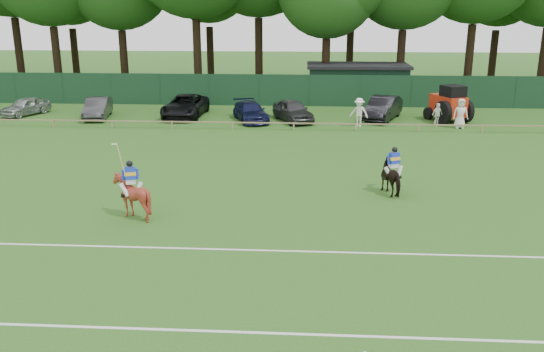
# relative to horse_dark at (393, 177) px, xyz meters

# --- Properties ---
(ground) EXTENTS (160.00, 160.00, 0.00)m
(ground) POSITION_rel_horse_dark_xyz_m (-5.59, -5.36, -0.74)
(ground) COLOR #1E4C14
(ground) RESTS_ON ground
(horse_dark) EXTENTS (1.41, 1.92, 1.48)m
(horse_dark) POSITION_rel_horse_dark_xyz_m (0.00, 0.00, 0.00)
(horse_dark) COLOR black
(horse_dark) RESTS_ON ground
(horse_chestnut) EXTENTS (1.78, 1.90, 1.72)m
(horse_chestnut) POSITION_rel_horse_dark_xyz_m (-10.39, -3.54, 0.12)
(horse_chestnut) COLOR maroon
(horse_chestnut) RESTS_ON ground
(sedan_silver) EXTENTS (2.92, 4.13, 1.31)m
(sedan_silver) POSITION_rel_horse_dark_xyz_m (-24.35, 16.59, -0.09)
(sedan_silver) COLOR #A2A6A7
(sedan_silver) RESTS_ON ground
(sedan_grey) EXTENTS (2.25, 4.53, 1.43)m
(sedan_grey) POSITION_rel_horse_dark_xyz_m (-18.69, 15.88, -0.02)
(sedan_grey) COLOR #2E2E30
(sedan_grey) RESTS_ON ground
(suv_black) EXTENTS (2.82, 5.68, 1.55)m
(suv_black) POSITION_rel_horse_dark_xyz_m (-12.54, 16.76, 0.04)
(suv_black) COLOR black
(suv_black) RESTS_ON ground
(sedan_navy) EXTENTS (3.21, 4.85, 1.30)m
(sedan_navy) POSITION_rel_horse_dark_xyz_m (-7.67, 15.43, -0.09)
(sedan_navy) COLOR #111537
(sedan_navy) RESTS_ON ground
(hatch_grey) EXTENTS (3.36, 4.70, 1.49)m
(hatch_grey) POSITION_rel_horse_dark_xyz_m (-4.73, 15.56, 0.00)
(hatch_grey) COLOR #323235
(hatch_grey) RESTS_ON ground
(estate_black) EXTENTS (3.40, 5.16, 1.61)m
(estate_black) POSITION_rel_horse_dark_xyz_m (1.60, 16.64, 0.06)
(estate_black) COLOR black
(estate_black) RESTS_ON ground
(spectator_left) EXTENTS (1.39, 1.09, 1.90)m
(spectator_left) POSITION_rel_horse_dark_xyz_m (-0.29, 14.07, 0.21)
(spectator_left) COLOR white
(spectator_left) RESTS_ON ground
(spectator_mid) EXTENTS (0.95, 0.81, 1.53)m
(spectator_mid) POSITION_rel_horse_dark_xyz_m (4.95, 14.58, 0.02)
(spectator_mid) COLOR white
(spectator_mid) RESTS_ON ground
(spectator_right) EXTENTS (0.96, 0.63, 1.96)m
(spectator_right) POSITION_rel_horse_dark_xyz_m (6.29, 13.85, 0.24)
(spectator_right) COLOR silver
(spectator_right) RESTS_ON ground
(rider_dark) EXTENTS (0.91, 0.56, 1.41)m
(rider_dark) POSITION_rel_horse_dark_xyz_m (0.00, -0.01, 0.69)
(rider_dark) COLOR silver
(rider_dark) RESTS_ON ground
(rider_chestnut) EXTENTS (0.98, 0.53, 2.05)m
(rider_chestnut) POSITION_rel_horse_dark_xyz_m (-10.39, -3.56, 0.89)
(rider_chestnut) COLOR silver
(rider_chestnut) RESTS_ON ground
(pitch_lines) EXTENTS (60.00, 5.10, 0.01)m
(pitch_lines) POSITION_rel_horse_dark_xyz_m (-5.59, -8.86, -0.73)
(pitch_lines) COLOR silver
(pitch_lines) RESTS_ON ground
(pitch_rail) EXTENTS (62.10, 0.10, 0.50)m
(pitch_rail) POSITION_rel_horse_dark_xyz_m (-5.59, 12.64, -0.29)
(pitch_rail) COLOR #997F5B
(pitch_rail) RESTS_ON ground
(perimeter_fence) EXTENTS (92.08, 0.08, 2.50)m
(perimeter_fence) POSITION_rel_horse_dark_xyz_m (-5.59, 21.64, 0.51)
(perimeter_fence) COLOR #14351E
(perimeter_fence) RESTS_ON ground
(utility_shed) EXTENTS (8.40, 4.40, 3.04)m
(utility_shed) POSITION_rel_horse_dark_xyz_m (0.41, 24.64, 0.80)
(utility_shed) COLOR #14331E
(utility_shed) RESTS_ON ground
(tree_row) EXTENTS (96.00, 12.00, 21.00)m
(tree_row) POSITION_rel_horse_dark_xyz_m (-3.59, 29.64, -0.74)
(tree_row) COLOR #26561C
(tree_row) RESTS_ON ground
(tractor) EXTENTS (3.05, 3.57, 2.54)m
(tractor) POSITION_rel_horse_dark_xyz_m (6.05, 15.99, 0.46)
(tractor) COLOR #B82911
(tractor) RESTS_ON ground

